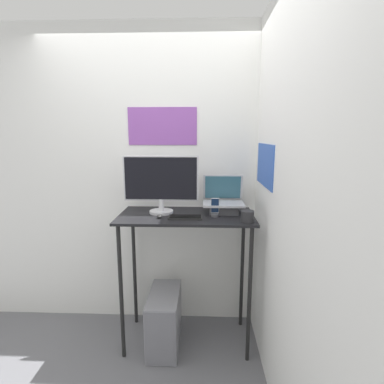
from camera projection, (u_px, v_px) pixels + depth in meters
The scene contains 11 objects.
ground_plane at pixel (185, 362), 2.27m from camera, with size 12.00×12.00×0.00m, color slate.
wall_back at pixel (188, 180), 2.62m from camera, with size 6.00×0.06×2.60m.
wall_side_right at pixel (274, 194), 2.00m from camera, with size 0.06×6.00×2.60m.
desk at pixel (186, 233), 2.35m from camera, with size 1.04×0.53×1.08m.
laptop at pixel (223, 203), 2.37m from camera, with size 0.32×0.25×0.29m.
monitor at pixel (161, 184), 2.33m from camera, with size 0.59×0.19×0.45m.
keyboard at pixel (185, 217), 2.22m from camera, with size 0.25×0.11×0.02m.
mouse at pixel (160, 216), 2.23m from camera, with size 0.04×0.06×0.03m.
cell_phone at pixel (215, 211), 2.27m from camera, with size 0.06×0.06×0.14m.
computer_tower at pixel (164, 319), 2.41m from camera, with size 0.24×0.49×0.45m.
mug at pixel (247, 216), 2.12m from camera, with size 0.09×0.09×0.08m.
Camera 1 is at (0.13, -1.98, 1.69)m, focal length 28.00 mm.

